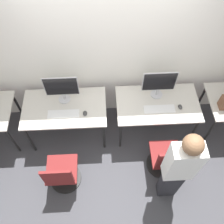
# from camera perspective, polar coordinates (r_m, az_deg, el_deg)

# --- Properties ---
(ground_plane) EXTENTS (20.00, 20.00, 0.00)m
(ground_plane) POSITION_cam_1_polar(r_m,az_deg,el_deg) (4.22, 0.10, -8.40)
(ground_plane) COLOR #3D3D42
(wall_back) EXTENTS (12.00, 0.05, 2.80)m
(wall_back) POSITION_cam_1_polar(r_m,az_deg,el_deg) (3.57, -0.60, 13.89)
(wall_back) COLOR silver
(wall_back) RESTS_ON ground_plane
(desk_left) EXTENTS (1.25, 0.72, 0.76)m
(desk_left) POSITION_cam_1_polar(r_m,az_deg,el_deg) (3.85, -10.73, 0.40)
(desk_left) COLOR #BCB7AD
(desk_left) RESTS_ON ground_plane
(monitor_left) EXTENTS (0.50, 0.18, 0.49)m
(monitor_left) POSITION_cam_1_polar(r_m,az_deg,el_deg) (3.67, -11.45, 5.40)
(monitor_left) COLOR #B2B2B7
(monitor_left) RESTS_ON desk_left
(keyboard_left) EXTENTS (0.46, 0.14, 0.02)m
(keyboard_left) POSITION_cam_1_polar(r_m,az_deg,el_deg) (3.71, -11.04, -0.47)
(keyboard_left) COLOR silver
(keyboard_left) RESTS_ON desk_left
(mouse_left) EXTENTS (0.06, 0.09, 0.03)m
(mouse_left) POSITION_cam_1_polar(r_m,az_deg,el_deg) (3.67, -6.19, -0.30)
(mouse_left) COLOR #333333
(mouse_left) RESTS_ON desk_left
(office_chair_left) EXTENTS (0.48, 0.48, 0.86)m
(office_chair_left) POSITION_cam_1_polar(r_m,az_deg,el_deg) (3.76, -11.31, -13.80)
(office_chair_left) COLOR black
(office_chair_left) RESTS_ON ground_plane
(desk_right) EXTENTS (1.25, 0.72, 0.76)m
(desk_right) POSITION_cam_1_polar(r_m,az_deg,el_deg) (3.89, 10.30, 1.29)
(desk_right) COLOR #BCB7AD
(desk_right) RESTS_ON ground_plane
(monitor_right) EXTENTS (0.50, 0.18, 0.49)m
(monitor_right) POSITION_cam_1_polar(r_m,az_deg,el_deg) (3.72, 10.71, 6.51)
(monitor_right) COLOR #B2B2B7
(monitor_right) RESTS_ON desk_right
(keyboard_right) EXTENTS (0.46, 0.14, 0.02)m
(keyboard_right) POSITION_cam_1_polar(r_m,az_deg,el_deg) (3.76, 10.75, 0.63)
(keyboard_right) COLOR silver
(keyboard_right) RESTS_ON desk_right
(mouse_right) EXTENTS (0.06, 0.09, 0.03)m
(mouse_right) POSITION_cam_1_polar(r_m,az_deg,el_deg) (3.84, 15.31, 1.15)
(mouse_right) COLOR #333333
(mouse_right) RESTS_ON desk_right
(office_chair_right) EXTENTS (0.48, 0.48, 0.86)m
(office_chair_right) POSITION_cam_1_polar(r_m,az_deg,el_deg) (3.86, 12.12, -10.49)
(office_chair_right) COLOR black
(office_chair_right) RESTS_ON ground_plane
(person_right) EXTENTS (0.36, 0.22, 1.71)m
(person_right) POSITION_cam_1_polar(r_m,az_deg,el_deg) (3.19, 14.94, -12.38)
(person_right) COLOR #232328
(person_right) RESTS_ON ground_plane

